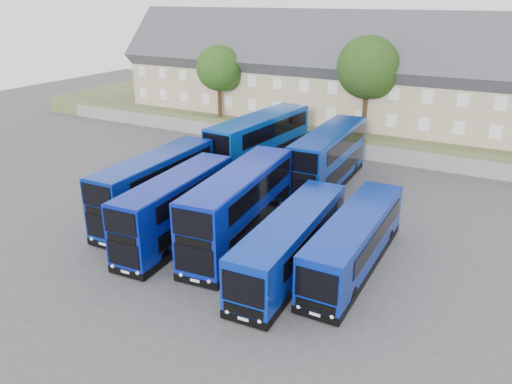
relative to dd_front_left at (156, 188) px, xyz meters
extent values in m
plane|color=#46464B|center=(5.85, -4.16, -2.15)|extent=(120.00, 120.00, 0.00)
cube|color=slate|center=(5.85, 19.84, -1.40)|extent=(70.00, 0.40, 1.50)
cube|color=#4F5530|center=(5.85, 29.84, -1.15)|extent=(80.00, 20.00, 2.00)
cube|color=tan|center=(-18.15, 25.84, 2.85)|extent=(6.00, 8.00, 6.00)
cube|color=#3A3B40|center=(-18.15, 25.84, 5.85)|extent=(6.00, 10.40, 10.40)
cube|color=brown|center=(-16.65, 25.84, 9.69)|extent=(0.60, 0.90, 1.40)
cube|color=tan|center=(-12.15, 25.84, 2.85)|extent=(6.00, 8.00, 6.00)
cube|color=#3A3B40|center=(-12.15, 25.84, 5.85)|extent=(6.00, 10.40, 10.40)
cube|color=brown|center=(-10.65, 25.84, 9.69)|extent=(0.60, 0.90, 1.40)
cube|color=tan|center=(-6.15, 25.84, 2.85)|extent=(6.00, 8.00, 6.00)
cube|color=#3A3B40|center=(-6.15, 25.84, 5.85)|extent=(6.00, 10.40, 10.40)
cube|color=brown|center=(-4.65, 25.84, 9.69)|extent=(0.60, 0.90, 1.40)
cube|color=tan|center=(-0.15, 25.84, 2.85)|extent=(6.00, 8.00, 6.00)
cube|color=#3A3B40|center=(-0.15, 25.84, 5.85)|extent=(6.00, 10.40, 10.40)
cube|color=brown|center=(1.35, 25.84, 9.69)|extent=(0.60, 0.90, 1.40)
cube|color=tan|center=(5.85, 25.84, 2.85)|extent=(6.00, 8.00, 6.00)
cube|color=#3A3B40|center=(5.85, 25.84, 5.85)|extent=(6.00, 10.40, 10.40)
cube|color=brown|center=(7.35, 25.84, 9.69)|extent=(0.60, 0.90, 1.40)
cube|color=tan|center=(11.85, 25.84, 2.85)|extent=(6.00, 8.00, 6.00)
cube|color=#3A3B40|center=(11.85, 25.84, 5.85)|extent=(6.00, 10.40, 10.40)
cube|color=brown|center=(13.35, 25.84, 9.69)|extent=(0.60, 0.90, 1.40)
cube|color=tan|center=(17.85, 25.84, 2.85)|extent=(6.00, 8.00, 6.00)
cube|color=#3A3B40|center=(17.85, 25.84, 5.85)|extent=(6.00, 10.40, 10.40)
cube|color=navy|center=(0.00, 0.03, 0.21)|extent=(2.82, 11.02, 4.03)
cube|color=black|center=(0.00, 0.03, -1.85)|extent=(2.86, 11.06, 0.45)
cube|color=black|center=(0.17, -5.48, -0.61)|extent=(2.19, 0.13, 1.49)
cube|color=black|center=(0.17, -5.48, 1.38)|extent=(2.19, 0.13, 1.39)
cylinder|color=black|center=(-0.99, -3.28, -1.65)|extent=(0.33, 1.01, 1.00)
cube|color=#07178A|center=(3.33, -2.08, 0.11)|extent=(3.03, 10.54, 3.82)
cube|color=black|center=(3.33, -2.08, -1.85)|extent=(3.07, 10.59, 0.45)
cube|color=black|center=(3.66, -7.30, -0.68)|extent=(2.07, 0.19, 1.42)
cube|color=black|center=(3.66, -7.30, 1.21)|extent=(2.07, 0.19, 1.33)
cylinder|color=black|center=(2.49, -5.15, -1.65)|extent=(0.36, 1.02, 1.00)
cube|color=#081C9A|center=(6.95, -0.46, 0.32)|extent=(3.72, 11.68, 4.24)
cube|color=black|center=(6.95, -0.46, -1.85)|extent=(3.77, 11.72, 0.45)
cube|color=black|center=(7.52, -6.20, -0.53)|extent=(2.30, 0.29, 1.57)
cube|color=black|center=(7.52, -6.20, 1.55)|extent=(2.30, 0.29, 1.46)
cylinder|color=black|center=(6.15, -4.09, -1.65)|extent=(0.40, 1.02, 1.00)
cube|color=#083FA4|center=(1.61, 12.00, 0.47)|extent=(3.76, 12.43, 4.55)
cube|color=black|center=(1.61, 12.00, -1.85)|extent=(3.80, 12.47, 0.45)
cube|color=black|center=(1.12, 5.87, -0.43)|extent=(2.48, 0.26, 1.67)
cube|color=black|center=(1.12, 5.87, 1.80)|extent=(2.48, 0.26, 1.56)
cylinder|color=black|center=(0.06, 8.19, -1.65)|extent=(0.38, 1.02, 1.00)
cube|color=#082B95|center=(8.14, 11.43, 0.32)|extent=(3.03, 11.59, 4.25)
cube|color=black|center=(8.14, 11.43, -1.85)|extent=(3.08, 11.63, 0.45)
cube|color=black|center=(8.35, 5.65, -0.53)|extent=(2.31, 0.14, 1.57)
cube|color=black|center=(8.35, 5.65, 1.56)|extent=(2.31, 0.14, 1.46)
cylinder|color=black|center=(7.12, 7.84, -1.65)|extent=(0.34, 1.01, 1.00)
cube|color=#082699|center=(11.16, -1.96, -0.36)|extent=(3.05, 11.90, 2.89)
cube|color=black|center=(11.16, -1.96, -1.85)|extent=(3.09, 11.94, 0.45)
cube|color=black|center=(11.46, -7.87, -0.14)|extent=(2.16, 0.17, 1.57)
cylinder|color=black|center=(10.27, -5.70, -1.65)|extent=(0.35, 1.01, 1.00)
cube|color=#082196|center=(14.20, -0.10, -0.39)|extent=(2.52, 11.58, 2.83)
cube|color=black|center=(14.20, -0.10, -1.85)|extent=(2.56, 11.62, 0.45)
cube|color=black|center=(14.25, -5.91, -0.18)|extent=(2.11, 0.08, 1.54)
cylinder|color=black|center=(13.18, -3.69, -1.65)|extent=(0.31, 1.00, 1.00)
cylinder|color=#382314|center=(-8.15, 20.84, 1.72)|extent=(0.44, 0.44, 3.75)
sphere|color=#15360E|center=(-8.15, 20.84, 5.10)|extent=(4.80, 4.80, 4.80)
sphere|color=#15360E|center=(-7.55, 21.24, 4.35)|extent=(3.30, 3.30, 3.30)
cylinder|color=#382314|center=(7.85, 21.34, 2.10)|extent=(0.44, 0.44, 4.50)
sphere|color=black|center=(7.85, 21.34, 6.15)|extent=(5.76, 5.76, 5.76)
sphere|color=black|center=(8.45, 21.74, 5.25)|extent=(3.96, 3.96, 3.96)
camera|label=1|loc=(21.36, -24.63, 12.36)|focal=35.00mm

